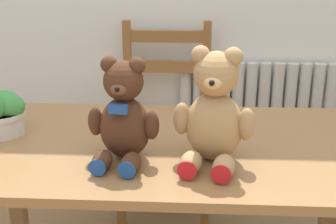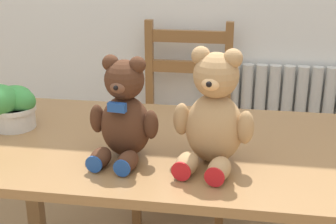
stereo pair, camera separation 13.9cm
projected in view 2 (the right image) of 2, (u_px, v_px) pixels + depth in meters
The scene contains 6 objects.
radiator at pixel (277, 139), 2.51m from camera, with size 0.84×0.10×0.74m.
dining_table at pixel (169, 168), 1.59m from camera, with size 1.44×0.76×0.70m.
wooden_chair_behind at pixel (184, 124), 2.39m from camera, with size 0.45×0.40×0.96m.
teddy_bear_left at pixel (124, 115), 1.41m from camera, with size 0.22×0.23×0.32m.
teddy_bear_right at pixel (214, 116), 1.36m from camera, with size 0.25×0.26×0.35m.
potted_plant at pixel (11, 105), 1.65m from camera, with size 0.18×0.19×0.17m.
Camera 2 is at (0.23, -1.03, 1.33)m, focal length 50.00 mm.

